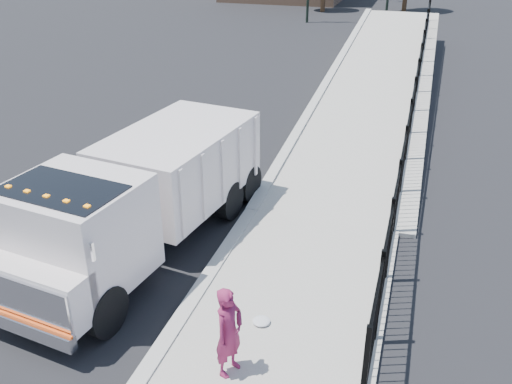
# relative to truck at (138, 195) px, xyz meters

# --- Properties ---
(ground) EXTENTS (120.00, 120.00, 0.00)m
(ground) POSITION_rel_truck_xyz_m (1.84, -1.59, -1.45)
(ground) COLOR black
(ground) RESTS_ON ground
(curb) EXTENTS (0.30, 12.00, 0.16)m
(curb) POSITION_rel_truck_xyz_m (1.84, -3.59, -1.37)
(curb) COLOR #ADAAA3
(curb) RESTS_ON ground
(ramp) EXTENTS (3.95, 24.06, 3.19)m
(ramp) POSITION_rel_truck_xyz_m (3.96, 14.41, -1.45)
(ramp) COLOR #9E998E
(ramp) RESTS_ON ground
(iron_fence) EXTENTS (0.10, 28.00, 1.80)m
(iron_fence) POSITION_rel_truck_xyz_m (5.39, 10.41, -0.55)
(iron_fence) COLOR black
(iron_fence) RESTS_ON ground
(truck) EXTENTS (3.46, 7.80, 2.58)m
(truck) POSITION_rel_truck_xyz_m (0.00, 0.00, 0.00)
(truck) COLOR black
(truck) RESTS_ON ground
(worker) EXTENTS (0.55, 0.68, 1.62)m
(worker) POSITION_rel_truck_xyz_m (3.17, -3.09, -0.52)
(worker) COLOR maroon
(worker) RESTS_ON sidewalk
(debris) EXTENTS (0.34, 0.34, 0.08)m
(debris) POSITION_rel_truck_xyz_m (3.33, -1.77, -1.29)
(debris) COLOR silver
(debris) RESTS_ON sidewalk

